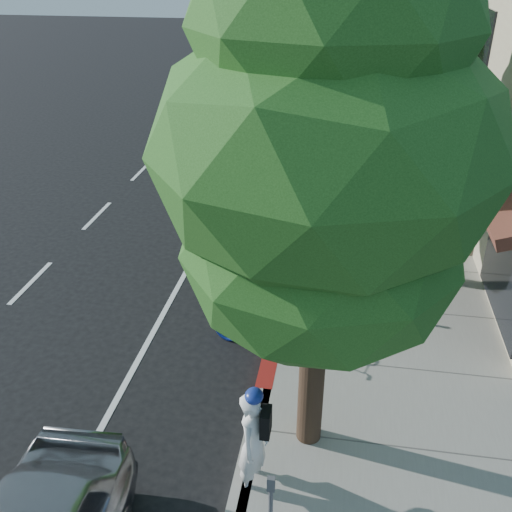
% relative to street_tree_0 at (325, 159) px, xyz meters
% --- Properties ---
extents(ground, '(120.00, 120.00, 0.00)m').
position_rel_street_tree_0_xyz_m(ground, '(-0.90, 2.00, -4.88)').
color(ground, black).
rests_on(ground, ground).
extents(sidewalk, '(4.60, 56.00, 0.15)m').
position_rel_street_tree_0_xyz_m(sidewalk, '(1.40, 10.00, -4.80)').
color(sidewalk, gray).
rests_on(sidewalk, ground).
extents(curb, '(0.30, 56.00, 0.15)m').
position_rel_street_tree_0_xyz_m(curb, '(-0.90, 10.00, -4.80)').
color(curb, '#9E998E').
rests_on(curb, ground).
extents(curb_red_segment, '(0.32, 4.00, 0.15)m').
position_rel_street_tree_0_xyz_m(curb_red_segment, '(-0.90, 3.00, -4.80)').
color(curb_red_segment, maroon).
rests_on(curb_red_segment, ground).
extents(street_tree_0, '(4.47, 4.47, 7.79)m').
position_rel_street_tree_0_xyz_m(street_tree_0, '(0.00, 0.00, 0.00)').
color(street_tree_0, black).
rests_on(street_tree_0, ground).
extents(street_tree_1, '(4.77, 4.77, 7.92)m').
position_rel_street_tree_0_xyz_m(street_tree_1, '(0.00, 6.00, 0.03)').
color(street_tree_1, black).
rests_on(street_tree_1, ground).
extents(street_tree_2, '(4.66, 4.66, 7.58)m').
position_rel_street_tree_0_xyz_m(street_tree_2, '(-0.00, 12.00, -0.20)').
color(street_tree_2, black).
rests_on(street_tree_2, ground).
extents(street_tree_3, '(4.79, 4.79, 7.75)m').
position_rel_street_tree_0_xyz_m(street_tree_3, '(-0.00, 18.00, -0.10)').
color(street_tree_3, black).
rests_on(street_tree_3, ground).
extents(street_tree_4, '(3.98, 3.98, 7.09)m').
position_rel_street_tree_0_xyz_m(street_tree_4, '(0.00, 24.00, -0.42)').
color(street_tree_4, black).
rests_on(street_tree_4, ground).
extents(cyclist, '(0.59, 0.74, 1.77)m').
position_rel_street_tree_0_xyz_m(cyclist, '(-0.73, -1.00, -3.99)').
color(cyclist, white).
rests_on(cyclist, ground).
extents(bicycle, '(1.96, 1.18, 0.97)m').
position_rel_street_tree_0_xyz_m(bicycle, '(-1.30, 2.32, -4.39)').
color(bicycle, '#162D9C').
rests_on(bicycle, ground).
extents(silver_suv, '(3.34, 6.60, 1.79)m').
position_rel_street_tree_0_xyz_m(silver_suv, '(-1.44, 8.66, -3.98)').
color(silver_suv, silver).
rests_on(silver_suv, ground).
extents(dark_sedan, '(2.07, 4.75, 1.52)m').
position_rel_street_tree_0_xyz_m(dark_sedan, '(-1.40, 16.25, -4.12)').
color(dark_sedan, black).
rests_on(dark_sedan, ground).
extents(white_pickup, '(2.65, 5.66, 1.60)m').
position_rel_street_tree_0_xyz_m(white_pickup, '(-1.40, 17.76, -4.08)').
color(white_pickup, silver).
rests_on(white_pickup, ground).
extents(dark_suv_far, '(2.25, 5.40, 1.83)m').
position_rel_street_tree_0_xyz_m(dark_suv_far, '(-1.40, 30.00, -3.96)').
color(dark_suv_far, black).
rests_on(dark_suv_far, ground).
extents(pedestrian, '(0.96, 0.77, 1.87)m').
position_rel_street_tree_0_xyz_m(pedestrian, '(0.65, 13.87, -3.79)').
color(pedestrian, black).
rests_on(pedestrian, sidewalk).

